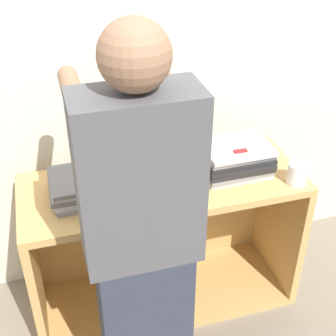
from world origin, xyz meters
TOP-DOWN VIEW (x-y plane):
  - ground_plane at (0.00, 0.00)m, footprint 12.00×12.00m
  - wall_back at (0.00, 0.60)m, footprint 8.00×0.05m
  - cart at (0.00, 0.32)m, footprint 1.29×0.50m
  - laptop_open at (0.00, 0.30)m, footprint 0.31×0.31m
  - laptop_stack_left at (-0.34, 0.25)m, footprint 0.33×0.26m
  - laptop_stack_right at (0.34, 0.25)m, footprint 0.32×0.27m
  - person at (-0.21, -0.21)m, footprint 0.40×0.53m
  - mug at (0.57, 0.07)m, footprint 0.09×0.09m
  - inventory_tag at (0.34, 0.19)m, footprint 0.06×0.02m

SIDE VIEW (x-z plane):
  - ground_plane at x=0.00m, z-range 0.00..0.00m
  - cart at x=0.00m, z-range 0.00..0.74m
  - laptop_stack_left at x=-0.34m, z-range 0.74..0.83m
  - mug at x=0.57m, z-range 0.74..0.83m
  - laptop_open at x=0.00m, z-range 0.66..0.91m
  - laptop_stack_right at x=0.34m, z-range 0.74..0.87m
  - person at x=-0.21m, z-range 0.00..1.61m
  - inventory_tag at x=0.34m, z-range 0.87..0.88m
  - wall_back at x=0.00m, z-range 0.00..2.40m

